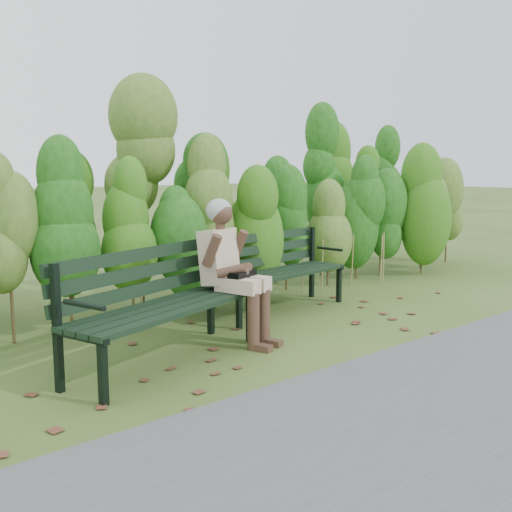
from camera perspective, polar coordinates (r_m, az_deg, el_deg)
ground at (r=5.84m, az=2.23°, el=-7.69°), size 80.00×80.00×0.00m
footpath at (r=4.55m, az=21.70°, el=-13.07°), size 60.00×2.50×0.01m
hedge_band at (r=7.11m, az=-7.89°, el=5.45°), size 11.04×1.67×2.42m
leaf_litter at (r=5.40m, az=-0.07°, el=-9.02°), size 6.09×2.24×0.01m
bench_left at (r=5.06m, az=-9.47°, el=-3.79°), size 2.01×1.15×0.95m
bench_right at (r=6.79m, az=1.67°, el=-0.87°), size 1.82×0.76×0.88m
seated_woman at (r=5.52m, az=-2.41°, el=-0.54°), size 0.57×0.81×1.34m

